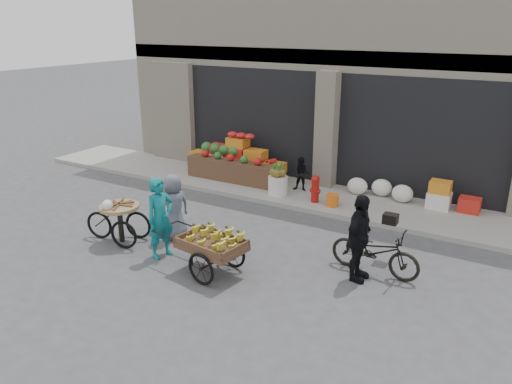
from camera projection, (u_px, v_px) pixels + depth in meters
The scene contains 15 objects.
ground at pixel (227, 256), 10.13m from camera, with size 80.00×80.00×0.00m, color #424244.
sidewalk at pixel (311, 196), 13.45m from camera, with size 18.00×2.20×0.12m, color gray.
building at pixel (367, 60), 15.57m from camera, with size 14.00×6.45×7.00m.
fruit_display at pixel (239, 159), 14.67m from camera, with size 3.10×1.12×1.24m.
pineapple_bin at pixel (278, 185), 13.30m from camera, with size 0.52×0.52×0.50m, color silver.
fire_hydrant at pixel (315, 188), 12.69m from camera, with size 0.22×0.22×0.71m.
orange_bucket at pixel (332, 200), 12.48m from camera, with size 0.32×0.32×0.30m, color orange.
right_bay_goods at pixel (416, 193), 12.57m from camera, with size 3.35×0.60×0.70m.
seated_person at pixel (301, 174), 13.53m from camera, with size 0.45×0.35×0.93m, color black.
banana_cart at pixel (210, 242), 9.27m from camera, with size 2.18×1.12×0.87m.
vendor_woman at pixel (160, 218), 9.88m from camera, with size 0.60×0.40×1.66m, color #0F6D74.
tricycle_cart at pixel (120, 217), 10.62m from camera, with size 1.46×0.99×0.95m.
vendor_grey at pixel (174, 207), 10.75m from camera, with size 0.71×0.46×1.46m, color slate.
bicycle at pixel (375, 251), 9.32m from camera, with size 0.60×1.72×0.90m, color black.
cyclist at pixel (359, 238), 8.97m from camera, with size 0.96×0.40×1.64m, color black.
Camera 1 is at (5.15, -7.58, 4.54)m, focal length 35.00 mm.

